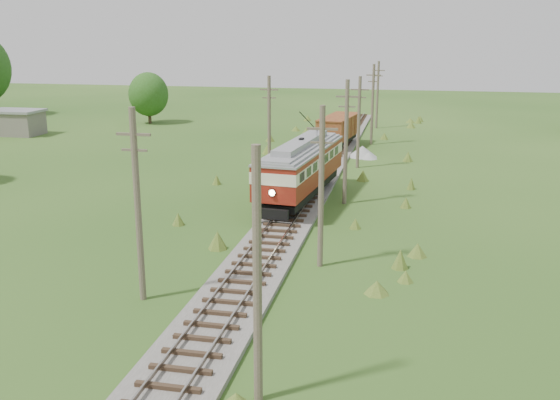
# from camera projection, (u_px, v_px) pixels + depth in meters

# --- Properties ---
(railbed_main) EXTENTS (3.60, 96.00, 0.57)m
(railbed_main) POSITION_uv_depth(u_px,v_px,m) (308.00, 189.00, 49.21)
(railbed_main) COLOR #605B54
(railbed_main) RESTS_ON ground
(streetcar) EXTENTS (4.53, 13.72, 6.21)m
(streetcar) POSITION_uv_depth(u_px,v_px,m) (301.00, 165.00, 45.50)
(streetcar) COLOR black
(streetcar) RESTS_ON ground
(gondola) EXTENTS (4.00, 9.01, 2.89)m
(gondola) POSITION_uv_depth(u_px,v_px,m) (339.00, 128.00, 67.92)
(gondola) COLOR black
(gondola) RESTS_ON ground
(gravel_pile) EXTENTS (3.08, 3.26, 1.12)m
(gravel_pile) POSITION_uv_depth(u_px,v_px,m) (363.00, 152.00, 62.99)
(gravel_pile) COLOR gray
(gravel_pile) RESTS_ON ground
(utility_pole_r_1) EXTENTS (0.30, 0.30, 8.80)m
(utility_pole_r_1) POSITION_uv_depth(u_px,v_px,m) (257.00, 279.00, 20.09)
(utility_pole_r_1) COLOR brown
(utility_pole_r_1) RESTS_ON ground
(utility_pole_r_2) EXTENTS (1.60, 0.30, 8.60)m
(utility_pole_r_2) POSITION_uv_depth(u_px,v_px,m) (321.00, 186.00, 32.34)
(utility_pole_r_2) COLOR brown
(utility_pole_r_2) RESTS_ON ground
(utility_pole_r_3) EXTENTS (1.60, 0.30, 9.00)m
(utility_pole_r_3) POSITION_uv_depth(u_px,v_px,m) (346.00, 141.00, 44.59)
(utility_pole_r_3) COLOR brown
(utility_pole_r_3) RESTS_ON ground
(utility_pole_r_4) EXTENTS (1.60, 0.30, 8.40)m
(utility_pole_r_4) POSITION_uv_depth(u_px,v_px,m) (359.00, 121.00, 57.00)
(utility_pole_r_4) COLOR brown
(utility_pole_r_4) RESTS_ON ground
(utility_pole_r_5) EXTENTS (1.60, 0.30, 8.90)m
(utility_pole_r_5) POSITION_uv_depth(u_px,v_px,m) (373.00, 104.00, 69.15)
(utility_pole_r_5) COLOR brown
(utility_pole_r_5) RESTS_ON ground
(utility_pole_r_6) EXTENTS (1.60, 0.30, 8.70)m
(utility_pole_r_6) POSITION_uv_depth(u_px,v_px,m) (378.00, 94.00, 81.51)
(utility_pole_r_6) COLOR brown
(utility_pole_r_6) RESTS_ON ground
(utility_pole_l_a) EXTENTS (1.60, 0.30, 9.00)m
(utility_pole_l_a) POSITION_uv_depth(u_px,v_px,m) (138.00, 204.00, 28.11)
(utility_pole_l_a) COLOR brown
(utility_pole_l_a) RESTS_ON ground
(utility_pole_l_b) EXTENTS (1.60, 0.30, 8.60)m
(utility_pole_l_b) POSITION_uv_depth(u_px,v_px,m) (269.00, 124.00, 54.69)
(utility_pole_l_b) COLOR brown
(utility_pole_l_b) RESTS_ON ground
(tree_mid_a) EXTENTS (5.46, 5.46, 7.03)m
(tree_mid_a) POSITION_uv_depth(u_px,v_px,m) (149.00, 94.00, 85.95)
(tree_mid_a) COLOR #38281C
(tree_mid_a) RESTS_ON ground
(shed) EXTENTS (6.40, 4.40, 3.10)m
(shed) POSITION_uv_depth(u_px,v_px,m) (16.00, 122.00, 76.69)
(shed) COLOR slate
(shed) RESTS_ON ground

